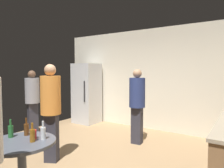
% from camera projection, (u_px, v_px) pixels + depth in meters
% --- Properties ---
extents(ground_plane, '(5.20, 5.20, 0.10)m').
position_uv_depth(ground_plane, '(83.00, 166.00, 3.46)').
color(ground_plane, '#9E7C56').
extents(wall_back, '(5.32, 0.06, 2.70)m').
position_uv_depth(wall_back, '(147.00, 79.00, 5.56)').
color(wall_back, silver).
rests_on(wall_back, ground_plane).
extents(refrigerator, '(0.70, 0.68, 1.80)m').
position_uv_depth(refrigerator, '(87.00, 93.00, 6.22)').
color(refrigerator, silver).
rests_on(refrigerator, ground_plane).
extents(foreground_table, '(0.80, 0.80, 0.73)m').
position_uv_depth(foreground_table, '(22.00, 150.00, 2.44)').
color(foreground_table, '#4C515B').
rests_on(foreground_table, ground_plane).
extents(beer_bottle_amber, '(0.06, 0.06, 0.23)m').
position_uv_depth(beer_bottle_amber, '(32.00, 135.00, 2.40)').
color(beer_bottle_amber, '#8C5919').
rests_on(beer_bottle_amber, foreground_table).
extents(beer_bottle_brown, '(0.06, 0.06, 0.23)m').
position_uv_depth(beer_bottle_brown, '(26.00, 129.00, 2.65)').
color(beer_bottle_brown, '#593314').
rests_on(beer_bottle_brown, foreground_table).
extents(beer_bottle_green, '(0.06, 0.06, 0.23)m').
position_uv_depth(beer_bottle_green, '(11.00, 131.00, 2.57)').
color(beer_bottle_green, '#26662D').
rests_on(beer_bottle_green, foreground_table).
extents(beer_bottle_clear, '(0.06, 0.06, 0.23)m').
position_uv_depth(beer_bottle_clear, '(43.00, 133.00, 2.49)').
color(beer_bottle_clear, silver).
rests_on(beer_bottle_clear, foreground_table).
extents(plastic_cup_red, '(0.08, 0.08, 0.11)m').
position_uv_depth(plastic_cup_red, '(33.00, 135.00, 2.51)').
color(plastic_cup_red, red).
rests_on(plastic_cup_red, foreground_table).
extents(person_in_orange_shirt, '(0.46, 0.46, 1.69)m').
position_uv_depth(person_in_orange_shirt, '(51.00, 105.00, 3.50)').
color(person_in_orange_shirt, '#2D2D38').
rests_on(person_in_orange_shirt, ground_plane).
extents(person_in_navy_shirt, '(0.36, 0.36, 1.62)m').
position_uv_depth(person_in_navy_shirt, '(137.00, 100.00, 4.39)').
color(person_in_navy_shirt, '#2D2D38').
rests_on(person_in_navy_shirt, ground_plane).
extents(person_in_gray_shirt, '(0.42, 0.42, 1.59)m').
position_uv_depth(person_in_gray_shirt, '(32.00, 97.00, 5.04)').
color(person_in_gray_shirt, '#2D2D38').
rests_on(person_in_gray_shirt, ground_plane).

